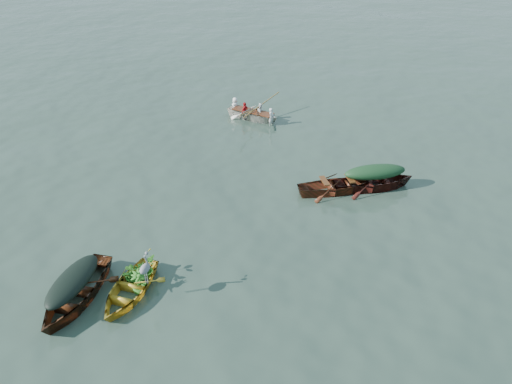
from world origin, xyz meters
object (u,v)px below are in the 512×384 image
rowed_boat (253,119)px  green_tarp_boat (373,189)px  dark_covered_boat (77,301)px  yellow_dinghy (130,295)px  open_wooden_boat (336,192)px  heron (146,273)px

rowed_boat → green_tarp_boat: bearing=-114.6°
dark_covered_boat → rowed_boat: bearing=83.3°
yellow_dinghy → green_tarp_boat: size_ratio=0.74×
dark_covered_boat → yellow_dinghy: bearing=22.1°
open_wooden_boat → heron: heron is taller
green_tarp_boat → rowed_boat: 7.90m
green_tarp_boat → rowed_boat: size_ratio=1.11×
open_wooden_boat → rowed_boat: bearing=13.2°
yellow_dinghy → heron: size_ratio=3.33×
yellow_dinghy → heron: bearing=5.2°
green_tarp_boat → open_wooden_boat: green_tarp_boat is taller
rowed_boat → heron: bearing=-161.0°
dark_covered_boat → open_wooden_boat: 9.46m
dark_covered_boat → heron: heron is taller
yellow_dinghy → rowed_boat: 12.60m
dark_covered_boat → heron: 2.09m
yellow_dinghy → heron: heron is taller
open_wooden_boat → heron: (-3.50, -7.14, 0.87)m
open_wooden_boat → rowed_boat: size_ratio=1.05×
yellow_dinghy → rowed_boat: rowed_boat is taller
green_tarp_boat → heron: heron is taller
dark_covered_boat → rowed_boat: dark_covered_boat is taller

